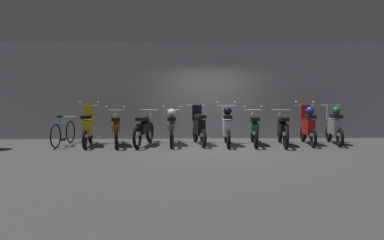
% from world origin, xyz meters
% --- Properties ---
extents(ground_plane, '(80.00, 80.00, 0.00)m').
position_xyz_m(ground_plane, '(0.00, 0.00, 0.00)').
color(ground_plane, '#4C4C4F').
extents(back_wall, '(16.00, 0.30, 3.21)m').
position_xyz_m(back_wall, '(0.00, 1.97, 1.61)').
color(back_wall, '#ADADB2').
rests_on(back_wall, ground).
extents(motorbike_slot_0, '(0.59, 1.68, 1.29)m').
position_xyz_m(motorbike_slot_0, '(-3.66, 0.32, 0.53)').
color(motorbike_slot_0, black).
rests_on(motorbike_slot_0, ground).
extents(motorbike_slot_1, '(0.63, 1.93, 1.15)m').
position_xyz_m(motorbike_slot_1, '(-2.85, 0.34, 0.49)').
color(motorbike_slot_1, black).
rests_on(motorbike_slot_1, ground).
extents(motorbike_slot_2, '(0.59, 1.94, 1.03)m').
position_xyz_m(motorbike_slot_2, '(-2.03, 0.35, 0.49)').
color(motorbike_slot_2, black).
rests_on(motorbike_slot_2, ground).
extents(motorbike_slot_3, '(0.59, 1.95, 1.15)m').
position_xyz_m(motorbike_slot_3, '(-1.22, 0.45, 0.53)').
color(motorbike_slot_3, black).
rests_on(motorbike_slot_3, ground).
extents(motorbike_slot_4, '(0.56, 1.67, 1.18)m').
position_xyz_m(motorbike_slot_4, '(-0.41, 0.45, 0.52)').
color(motorbike_slot_4, black).
rests_on(motorbike_slot_4, ground).
extents(motorbike_slot_5, '(0.59, 1.68, 1.29)m').
position_xyz_m(motorbike_slot_5, '(0.41, 0.27, 0.57)').
color(motorbike_slot_5, black).
rests_on(motorbike_slot_5, ground).
extents(motorbike_slot_6, '(0.59, 1.94, 1.15)m').
position_xyz_m(motorbike_slot_6, '(1.22, 0.36, 0.49)').
color(motorbike_slot_6, black).
rests_on(motorbike_slot_6, ground).
extents(motorbike_slot_7, '(0.57, 1.94, 1.03)m').
position_xyz_m(motorbike_slot_7, '(2.04, 0.22, 0.49)').
color(motorbike_slot_7, black).
rests_on(motorbike_slot_7, ground).
extents(motorbike_slot_8, '(0.59, 1.68, 1.29)m').
position_xyz_m(motorbike_slot_8, '(2.85, 0.39, 0.57)').
color(motorbike_slot_8, black).
rests_on(motorbike_slot_8, ground).
extents(motorbike_slot_9, '(0.56, 1.67, 1.18)m').
position_xyz_m(motorbike_slot_9, '(3.66, 0.44, 0.57)').
color(motorbike_slot_9, black).
rests_on(motorbike_slot_9, ground).
extents(bicycle, '(0.50, 1.73, 0.89)m').
position_xyz_m(bicycle, '(-4.40, 0.41, 0.36)').
color(bicycle, black).
rests_on(bicycle, ground).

